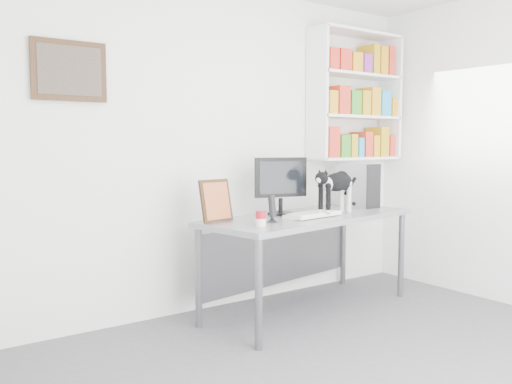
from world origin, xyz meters
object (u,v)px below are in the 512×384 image
(speaker, at_px, (272,208))
(cat, at_px, (336,193))
(desk, at_px, (309,263))
(soup_can, at_px, (261,219))
(keyboard, at_px, (313,215))
(monitor, at_px, (281,186))
(pc_tower, at_px, (357,185))
(bookshelf, at_px, (356,96))
(leaning_print, at_px, (216,200))

(speaker, bearing_deg, cat, 3.19)
(desk, distance_m, cat, 0.63)
(soup_can, height_order, cat, cat)
(keyboard, distance_m, soup_can, 0.64)
(monitor, height_order, pc_tower, monitor)
(bookshelf, distance_m, soup_can, 2.02)
(monitor, relative_size, keyboard, 0.95)
(soup_can, relative_size, cat, 0.18)
(leaning_print, relative_size, soup_can, 3.10)
(pc_tower, relative_size, leaning_print, 1.23)
(keyboard, bearing_deg, pc_tower, 10.81)
(cat, bearing_deg, keyboard, 162.54)
(pc_tower, distance_m, speaker, 1.28)
(pc_tower, xyz_separation_m, soup_can, (-1.41, -0.43, -0.15))
(desk, relative_size, keyboard, 3.82)
(bookshelf, bearing_deg, speaker, -158.54)
(bookshelf, distance_m, monitor, 1.40)
(monitor, distance_m, keyboard, 0.36)
(desk, xyz_separation_m, leaning_print, (-0.84, 0.10, 0.57))
(keyboard, height_order, leaning_print, leaning_print)
(leaning_print, bearing_deg, bookshelf, 2.56)
(bookshelf, relative_size, monitor, 2.57)
(bookshelf, height_order, soup_can, bookshelf)
(pc_tower, xyz_separation_m, speaker, (-1.23, -0.33, -0.10))
(bookshelf, height_order, monitor, bookshelf)
(desk, height_order, keyboard, keyboard)
(keyboard, relative_size, pc_tower, 1.24)
(leaning_print, bearing_deg, pc_tower, -4.89)
(pc_tower, relative_size, speaker, 1.89)
(monitor, relative_size, cat, 0.82)
(soup_can, bearing_deg, leaning_print, 112.38)
(keyboard, height_order, cat, cat)
(pc_tower, distance_m, soup_can, 1.48)
(bookshelf, xyz_separation_m, speaker, (-1.44, -0.57, -0.94))
(pc_tower, bearing_deg, desk, -165.42)
(soup_can, bearing_deg, bookshelf, 22.49)
(bookshelf, bearing_deg, keyboard, -152.50)
(bookshelf, distance_m, cat, 1.25)
(bookshelf, relative_size, desk, 0.64)
(soup_can, distance_m, cat, 0.91)
(keyboard, xyz_separation_m, pc_tower, (0.79, 0.28, 0.18))
(desk, relative_size, cat, 3.29)
(leaning_print, height_order, soup_can, leaning_print)
(leaning_print, bearing_deg, monitor, -3.27)
(desk, height_order, pc_tower, pc_tower)
(bookshelf, relative_size, keyboard, 2.45)
(pc_tower, distance_m, leaning_print, 1.56)
(pc_tower, height_order, leaning_print, pc_tower)
(soup_can, bearing_deg, cat, 10.02)
(bookshelf, xyz_separation_m, soup_can, (-1.62, -0.67, -0.99))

